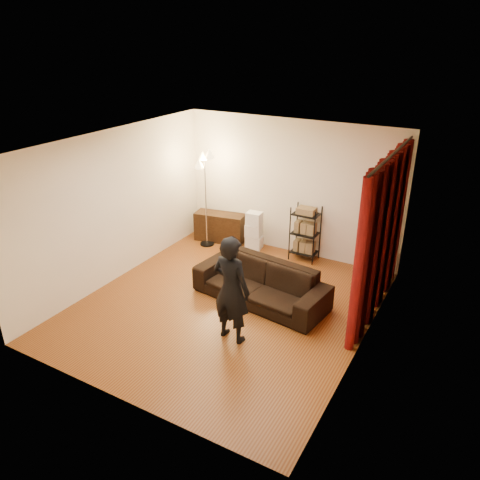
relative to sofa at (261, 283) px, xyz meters
The scene contains 14 objects.
floor 0.69m from the sofa, 134.28° to the right, with size 5.00×5.00×0.00m, color brown.
ceiling 2.44m from the sofa, 134.28° to the right, with size 5.00×5.00×0.00m, color white.
wall_back 2.34m from the sofa, 101.52° to the left, with size 5.00×5.00×0.00m, color #EFE0C8.
wall_front 3.13m from the sofa, 98.18° to the right, with size 5.00×5.00×0.00m, color #EFE0C8.
wall_left 2.89m from the sofa, behind, with size 5.00×5.00×0.00m, color #EFE0C8.
wall_right 2.14m from the sofa, 13.30° to the right, with size 5.00×5.00×0.00m, color #EFE0C8.
curtain_rod 2.92m from the sofa, 21.84° to the left, with size 0.04×0.04×2.65m, color black.
curtain 2.07m from the sofa, 22.07° to the left, with size 0.22×2.65×2.55m, color maroon, non-canonical shape.
sofa is the anchor object (origin of this frame).
person 1.26m from the sofa, 84.56° to the right, with size 0.60×0.39×1.64m, color black.
media_cabinet 2.62m from the sofa, 136.74° to the left, with size 1.06×0.40×0.62m, color #321D0D.
storage_boxes 2.09m from the sofa, 121.07° to the left, with size 0.32×0.26×0.80m, color silver, non-canonical shape.
wire_shelf 1.86m from the sofa, 89.06° to the left, with size 0.50×0.35×1.10m, color black, non-canonical shape.
floor_lamp 2.59m from the sofa, 144.16° to the left, with size 0.36×0.36×1.99m, color silver, non-canonical shape.
Camera 1 is at (3.47, -5.68, 4.17)m, focal length 35.00 mm.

